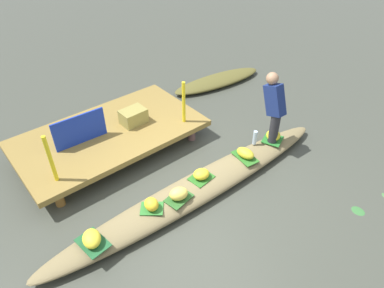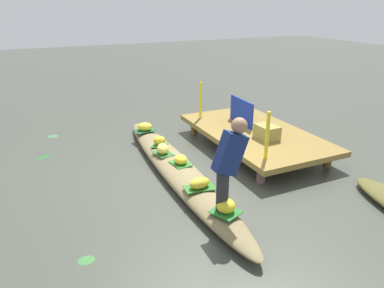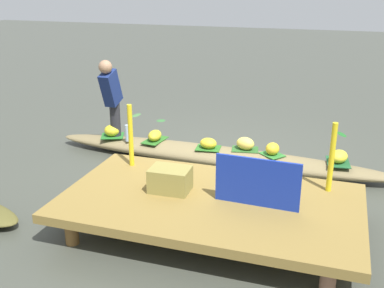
{
  "view_description": "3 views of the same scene",
  "coord_description": "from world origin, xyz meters",
  "px_view_note": "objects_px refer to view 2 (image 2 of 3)",
  "views": [
    {
      "loc": [
        -2.52,
        -2.87,
        3.92
      ],
      "look_at": [
        0.38,
        0.61,
        0.42
      ],
      "focal_mm": 32.58,
      "sensor_mm": 36.0,
      "label": 1
    },
    {
      "loc": [
        5.13,
        -2.11,
        2.77
      ],
      "look_at": [
        0.07,
        0.26,
        0.55
      ],
      "focal_mm": 33.81,
      "sensor_mm": 36.0,
      "label": 2
    },
    {
      "loc": [
        -1.66,
        6.17,
        2.6
      ],
      "look_at": [
        0.15,
        0.63,
        0.5
      ],
      "focal_mm": 43.1,
      "sensor_mm": 36.0,
      "label": 3
    }
  ],
  "objects_px": {
    "banana_bunch_3": "(163,149)",
    "banana_bunch_4": "(145,127)",
    "produce_crate": "(267,132)",
    "vendor_person": "(229,160)",
    "banana_bunch_5": "(226,206)",
    "banana_bunch_0": "(181,159)",
    "market_banner": "(241,112)",
    "banana_bunch_2": "(200,183)",
    "banana_bunch_1": "(159,141)",
    "vendor_boat": "(176,169)",
    "water_bottle": "(222,190)"
  },
  "relations": [
    {
      "from": "vendor_boat",
      "to": "vendor_person",
      "type": "relative_size",
      "value": 4.21
    },
    {
      "from": "banana_bunch_1",
      "to": "banana_bunch_4",
      "type": "xyz_separation_m",
      "value": [
        -0.9,
        0.01,
        -0.0
      ]
    },
    {
      "from": "banana_bunch_3",
      "to": "vendor_person",
      "type": "bearing_deg",
      "value": 2.75
    },
    {
      "from": "banana_bunch_2",
      "to": "water_bottle",
      "type": "bearing_deg",
      "value": 21.04
    },
    {
      "from": "banana_bunch_4",
      "to": "vendor_boat",
      "type": "bearing_deg",
      "value": -0.72
    },
    {
      "from": "vendor_boat",
      "to": "banana_bunch_0",
      "type": "height_order",
      "value": "banana_bunch_0"
    },
    {
      "from": "banana_bunch_2",
      "to": "water_bottle",
      "type": "xyz_separation_m",
      "value": [
        0.39,
        0.15,
        0.05
      ]
    },
    {
      "from": "banana_bunch_2",
      "to": "vendor_person",
      "type": "relative_size",
      "value": 0.26
    },
    {
      "from": "banana_bunch_3",
      "to": "water_bottle",
      "type": "height_order",
      "value": "water_bottle"
    },
    {
      "from": "vendor_person",
      "to": "water_bottle",
      "type": "relative_size",
      "value": 4.83
    },
    {
      "from": "vendor_boat",
      "to": "banana_bunch_3",
      "type": "relative_size",
      "value": 19.01
    },
    {
      "from": "banana_bunch_2",
      "to": "produce_crate",
      "type": "height_order",
      "value": "produce_crate"
    },
    {
      "from": "banana_bunch_0",
      "to": "banana_bunch_1",
      "type": "xyz_separation_m",
      "value": [
        -0.94,
        -0.03,
        0.01
      ]
    },
    {
      "from": "banana_bunch_1",
      "to": "banana_bunch_2",
      "type": "bearing_deg",
      "value": -1.72
    },
    {
      "from": "water_bottle",
      "to": "produce_crate",
      "type": "height_order",
      "value": "produce_crate"
    },
    {
      "from": "produce_crate",
      "to": "vendor_person",
      "type": "bearing_deg",
      "value": -47.71
    },
    {
      "from": "banana_bunch_1",
      "to": "banana_bunch_3",
      "type": "relative_size",
      "value": 0.82
    },
    {
      "from": "banana_bunch_3",
      "to": "vendor_person",
      "type": "height_order",
      "value": "vendor_person"
    },
    {
      "from": "banana_bunch_3",
      "to": "banana_bunch_4",
      "type": "xyz_separation_m",
      "value": [
        -1.31,
        0.09,
        -0.01
      ]
    },
    {
      "from": "banana_bunch_0",
      "to": "market_banner",
      "type": "bearing_deg",
      "value": 119.81
    },
    {
      "from": "banana_bunch_3",
      "to": "vendor_boat",
      "type": "bearing_deg",
      "value": 9.41
    },
    {
      "from": "banana_bunch_4",
      "to": "vendor_person",
      "type": "xyz_separation_m",
      "value": [
        3.39,
        0.01,
        0.61
      ]
    },
    {
      "from": "vendor_boat",
      "to": "banana_bunch_5",
      "type": "height_order",
      "value": "banana_bunch_5"
    },
    {
      "from": "banana_bunch_0",
      "to": "vendor_person",
      "type": "bearing_deg",
      "value": -0.57
    },
    {
      "from": "banana_bunch_1",
      "to": "produce_crate",
      "type": "relative_size",
      "value": 0.51
    },
    {
      "from": "banana_bunch_3",
      "to": "banana_bunch_4",
      "type": "relative_size",
      "value": 0.91
    },
    {
      "from": "vendor_boat",
      "to": "banana_bunch_1",
      "type": "xyz_separation_m",
      "value": [
        -0.85,
        0.01,
        0.21
      ]
    },
    {
      "from": "produce_crate",
      "to": "market_banner",
      "type": "bearing_deg",
      "value": 176.72
    },
    {
      "from": "banana_bunch_4",
      "to": "market_banner",
      "type": "bearing_deg",
      "value": 66.93
    },
    {
      "from": "vendor_boat",
      "to": "market_banner",
      "type": "height_order",
      "value": "market_banner"
    },
    {
      "from": "banana_bunch_4",
      "to": "banana_bunch_5",
      "type": "xyz_separation_m",
      "value": [
        3.44,
        -0.04,
        0.01
      ]
    },
    {
      "from": "banana_bunch_2",
      "to": "market_banner",
      "type": "height_order",
      "value": "market_banner"
    },
    {
      "from": "banana_bunch_2",
      "to": "market_banner",
      "type": "bearing_deg",
      "value": 135.29
    },
    {
      "from": "market_banner",
      "to": "banana_bunch_4",
      "type": "bearing_deg",
      "value": -110.66
    },
    {
      "from": "banana_bunch_4",
      "to": "banana_bunch_1",
      "type": "bearing_deg",
      "value": -0.46
    },
    {
      "from": "banana_bunch_5",
      "to": "market_banner",
      "type": "distance_m",
      "value": 3.27
    },
    {
      "from": "banana_bunch_1",
      "to": "banana_bunch_5",
      "type": "bearing_deg",
      "value": -0.84
    },
    {
      "from": "banana_bunch_2",
      "to": "market_banner",
      "type": "xyz_separation_m",
      "value": [
        -1.93,
        1.91,
        0.31
      ]
    },
    {
      "from": "banana_bunch_3",
      "to": "banana_bunch_5",
      "type": "height_order",
      "value": "same"
    },
    {
      "from": "vendor_person",
      "to": "banana_bunch_2",
      "type": "bearing_deg",
      "value": -174.28
    },
    {
      "from": "banana_bunch_4",
      "to": "banana_bunch_5",
      "type": "height_order",
      "value": "banana_bunch_5"
    },
    {
      "from": "vendor_person",
      "to": "market_banner",
      "type": "distance_m",
      "value": 3.21
    },
    {
      "from": "vendor_boat",
      "to": "banana_bunch_2",
      "type": "distance_m",
      "value": 1.0
    },
    {
      "from": "vendor_boat",
      "to": "produce_crate",
      "type": "distance_m",
      "value": 1.86
    },
    {
      "from": "vendor_person",
      "to": "produce_crate",
      "type": "distance_m",
      "value": 2.46
    },
    {
      "from": "banana_bunch_1",
      "to": "produce_crate",
      "type": "distance_m",
      "value": 2.01
    },
    {
      "from": "banana_bunch_4",
      "to": "banana_bunch_5",
      "type": "relative_size",
      "value": 1.22
    },
    {
      "from": "banana_bunch_1",
      "to": "produce_crate",
      "type": "height_order",
      "value": "produce_crate"
    },
    {
      "from": "banana_bunch_1",
      "to": "banana_bunch_5",
      "type": "distance_m",
      "value": 2.54
    },
    {
      "from": "banana_bunch_5",
      "to": "vendor_person",
      "type": "xyz_separation_m",
      "value": [
        -0.05,
        0.05,
        0.61
      ]
    }
  ]
}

